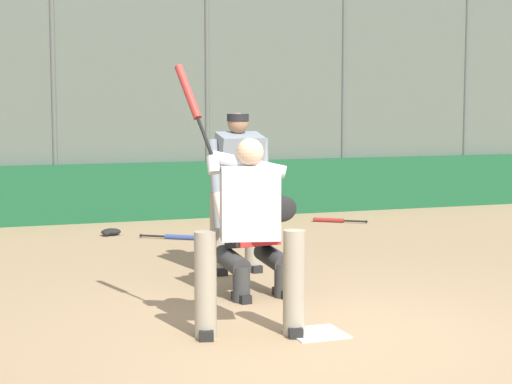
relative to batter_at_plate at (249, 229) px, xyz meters
name	(u,v)px	position (x,y,z in m)	size (l,w,h in m)	color
ground_plane	(316,334)	(-0.53, 0.12, -0.85)	(160.00, 160.00, 0.00)	#9E7F5B
home_plate_marker	(316,333)	(-0.53, 0.12, -0.85)	(0.43, 0.43, 0.01)	white
backstop_fence	(133,94)	(-0.53, -7.07, 1.13)	(17.06, 0.08, 3.79)	#515651
padding_wall	(135,192)	(-0.53, -6.97, -0.40)	(16.64, 0.18, 0.91)	#19512D
bleachers_beyond	(179,168)	(-2.00, -9.92, -0.27)	(11.88, 3.05, 1.80)	slate
batter_at_plate	(249,229)	(0.00, 0.00, 0.00)	(0.89, 0.81, 2.15)	gray
catcher_behind_plate	(254,228)	(-0.52, -1.34, -0.20)	(0.69, 0.80, 1.27)	#333333
umpire_home	(238,188)	(-0.71, -2.41, 0.08)	(0.71, 0.45, 1.74)	gray
spare_bat_near_backstop	(178,237)	(-0.68, -4.91, -0.82)	(0.74, 0.54, 0.07)	black
spare_bat_by_padding	(333,220)	(-3.37, -5.73, -0.82)	(0.72, 0.54, 0.07)	black
fielding_glove_on_dirt	(111,232)	(0.12, -5.56, -0.81)	(0.28, 0.21, 0.10)	black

